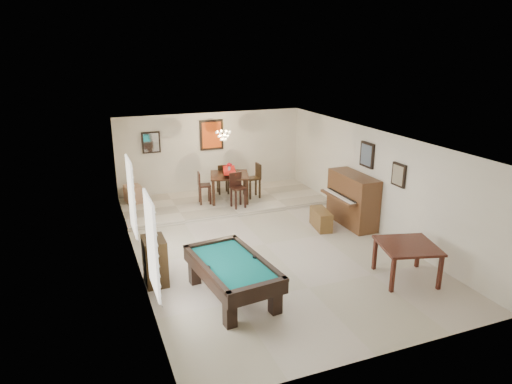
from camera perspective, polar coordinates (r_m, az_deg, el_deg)
ground_plane at (r=11.10m, az=1.14°, el=-6.59°), size 6.00×9.00×0.02m
wall_back at (r=14.74m, az=-5.55°, el=4.85°), size 6.00×0.04×2.60m
wall_front at (r=7.01m, az=15.65°, el=-10.69°), size 6.00×0.04×2.60m
wall_left at (r=9.93m, az=-15.04°, el=-2.07°), size 0.04×9.00×2.60m
wall_right at (r=12.06m, az=14.47°, el=1.45°), size 0.04×9.00×2.60m
ceiling at (r=10.31m, az=1.22°, el=6.75°), size 6.00×9.00×0.04m
dining_step at (r=13.92m, az=-3.98°, el=-1.19°), size 6.00×2.50×0.12m
window_left_front at (r=7.86m, az=-12.91°, el=-6.45°), size 0.06×1.00×1.70m
window_left_rear at (r=10.47m, az=-15.32°, el=-0.50°), size 0.06×1.00×1.70m
pool_table at (r=8.77m, az=-2.97°, el=-10.94°), size 1.39×2.26×0.71m
square_table at (r=9.87m, az=18.25°, el=-8.28°), size 1.35×1.35×0.76m
upright_piano at (r=12.29m, az=11.35°, el=-1.01°), size 0.93×1.65×1.38m
piano_bench at (r=12.09m, az=8.12°, el=-3.37°), size 0.49×0.93×0.49m
apothecary_chest at (r=9.41m, az=-12.52°, el=-8.41°), size 0.43×0.64×0.96m
dining_table at (r=13.74m, az=-3.33°, el=0.86°), size 1.38×1.38×0.93m
flower_vase at (r=13.58m, az=-3.37°, el=3.19°), size 0.14×0.14×0.23m
dining_chair_south at (r=13.08m, az=-2.26°, el=0.18°), size 0.42×0.42×1.00m
dining_chair_north at (r=14.39m, az=-4.18°, el=1.68°), size 0.39×0.39×0.95m
dining_chair_west at (r=13.50m, az=-6.44°, el=0.52°), size 0.40×0.40×0.95m
dining_chair_east at (r=13.94m, az=-0.38°, el=1.41°), size 0.40×0.40×1.06m
corner_bench at (r=14.07m, az=-15.08°, el=-0.24°), size 0.52×0.62×0.50m
chandelier at (r=13.34m, az=-4.11°, el=7.48°), size 0.44×0.44×0.60m
back_painting at (r=14.58m, az=-5.58°, el=7.12°), size 0.75×0.06×0.95m
back_mirror at (r=14.21m, az=-12.99°, el=6.06°), size 0.55×0.06×0.65m
right_picture_upper at (r=12.12m, az=13.72°, el=4.53°), size 0.06×0.55×0.65m
right_picture_lower at (r=11.16m, az=17.42°, el=2.05°), size 0.06×0.45×0.55m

